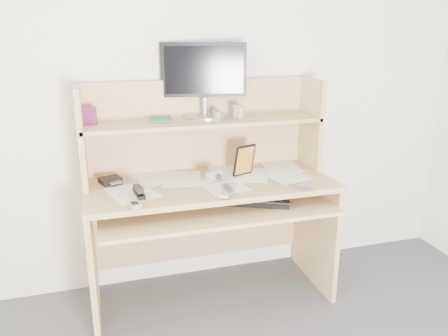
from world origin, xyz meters
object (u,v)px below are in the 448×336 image
object	(u,v)px
keyboard	(245,199)
game_case	(244,160)
tv_remote	(227,190)
desk	(208,187)
monitor	(204,78)

from	to	relation	value
keyboard	game_case	size ratio (longest dim) A/B	2.79
tv_remote	desk	bearing A→B (deg)	127.24
desk	monitor	xyz separation A→B (m)	(0.03, 0.16, 0.62)
desk	keyboard	xyz separation A→B (m)	(0.17, -0.18, -0.03)
keyboard	game_case	distance (m)	0.24
tv_remote	game_case	distance (m)	0.31
keyboard	game_case	world-z (taller)	game_case
desk	keyboard	bearing A→B (deg)	-47.05
desk	tv_remote	size ratio (longest dim) A/B	7.24
tv_remote	game_case	xyz separation A→B (m)	(0.18, 0.25, 0.08)
monitor	desk	bearing A→B (deg)	-88.70
desk	keyboard	world-z (taller)	desk
desk	game_case	bearing A→B (deg)	-9.87
game_case	desk	bearing A→B (deg)	149.41
desk	tv_remote	bearing A→B (deg)	-82.52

